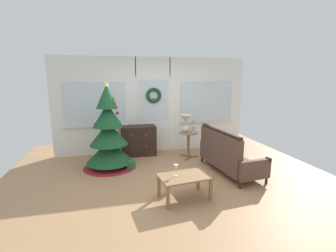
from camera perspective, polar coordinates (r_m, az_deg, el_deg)
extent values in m
plane|color=#AD7F56|center=(4.96, 0.92, -12.68)|extent=(6.76, 6.76, 0.00)
cube|color=white|center=(6.53, -16.83, 4.33)|extent=(2.15, 0.08, 2.55)
cube|color=white|center=(7.03, 8.89, 5.15)|extent=(2.15, 0.08, 2.55)
cube|color=white|center=(6.58, -3.61, 13.79)|extent=(0.94, 0.08, 0.50)
cube|color=silver|center=(6.61, -3.41, 2.69)|extent=(0.90, 0.05, 2.05)
cube|color=white|center=(6.70, -3.32, -2.21)|extent=(0.78, 0.02, 0.80)
cube|color=silver|center=(6.54, -3.42, 5.91)|extent=(0.78, 0.01, 1.10)
cube|color=silver|center=(6.47, -16.90, 4.93)|extent=(1.50, 0.01, 1.10)
cube|color=silver|center=(6.97, 9.08, 5.71)|extent=(1.50, 0.01, 1.10)
cube|color=silver|center=(6.54, -16.62, -0.04)|extent=(1.59, 0.06, 0.03)
cube|color=silver|center=(7.04, 8.98, 1.08)|extent=(1.59, 0.06, 0.03)
torus|color=#164424|center=(6.49, -3.38, 7.20)|extent=(0.41, 0.09, 0.41)
cube|color=red|center=(6.49, -3.34, 6.04)|extent=(0.10, 0.02, 0.10)
cylinder|color=#4C331E|center=(5.77, -13.52, -8.46)|extent=(0.10, 0.10, 0.19)
cone|color=maroon|center=(5.78, -13.50, -8.87)|extent=(1.19, 1.19, 0.10)
cone|color=#194C28|center=(5.68, -13.66, -5.72)|extent=(1.03, 1.03, 0.51)
cone|color=#194C28|center=(5.58, -13.85, -1.68)|extent=(0.84, 0.84, 0.51)
cone|color=#194C28|center=(5.50, -14.06, 2.49)|extent=(0.66, 0.66, 0.51)
cone|color=#194C28|center=(5.45, -14.26, 6.76)|extent=(0.47, 0.47, 0.51)
cone|color=#E0BC4C|center=(5.44, -14.41, 9.65)|extent=(0.12, 0.12, 0.12)
sphere|color=red|center=(5.58, -11.83, 2.98)|extent=(0.07, 0.07, 0.07)
sphere|color=gold|center=(5.58, -12.65, 6.47)|extent=(0.06, 0.06, 0.06)
sphere|color=silver|center=(5.86, -15.37, -1.13)|extent=(0.07, 0.07, 0.07)
sphere|color=#264CB2|center=(5.56, -16.84, 0.43)|extent=(0.07, 0.07, 0.07)
sphere|color=red|center=(5.35, -12.18, 4.36)|extent=(0.08, 0.08, 0.08)
sphere|color=gold|center=(5.61, -15.55, 5.49)|extent=(0.05, 0.05, 0.05)
cube|color=black|center=(6.42, -6.94, -3.42)|extent=(0.91, 0.45, 0.78)
sphere|color=tan|center=(6.15, -8.49, -2.30)|extent=(0.03, 0.03, 0.03)
sphere|color=tan|center=(6.18, -5.15, -2.16)|extent=(0.03, 0.03, 0.03)
sphere|color=tan|center=(6.23, -8.41, -4.98)|extent=(0.03, 0.03, 0.03)
sphere|color=tan|center=(6.25, -5.10, -4.83)|extent=(0.03, 0.03, 0.03)
cylinder|color=black|center=(5.14, 22.15, -11.79)|extent=(0.05, 0.05, 0.14)
cylinder|color=black|center=(6.28, 12.93, -7.01)|extent=(0.05, 0.05, 0.14)
cylinder|color=black|center=(4.79, 16.60, -13.16)|extent=(0.05, 0.05, 0.14)
cylinder|color=black|center=(6.00, 8.02, -7.72)|extent=(0.05, 0.05, 0.14)
cube|color=brown|center=(5.48, 14.57, -8.31)|extent=(0.87, 1.53, 0.14)
cube|color=brown|center=(5.21, 12.02, -4.83)|extent=(0.27, 1.47, 0.62)
cube|color=black|center=(5.12, 12.18, -1.17)|extent=(0.23, 1.44, 0.06)
cube|color=brown|center=(4.85, 19.80, -9.71)|extent=(0.67, 0.16, 0.38)
cylinder|color=black|center=(4.98, 22.56, -7.30)|extent=(0.10, 0.10, 0.09)
cube|color=brown|center=(6.07, 10.55, -5.00)|extent=(0.67, 0.16, 0.38)
cylinder|color=black|center=(6.17, 12.97, -3.19)|extent=(0.10, 0.10, 0.09)
cylinder|color=#8E6642|center=(6.12, 4.86, -1.60)|extent=(0.48, 0.48, 0.02)
cylinder|color=#8E6642|center=(6.20, 4.81, -4.59)|extent=(0.07, 0.07, 0.64)
cube|color=#8E6642|center=(6.34, 6.15, -7.10)|extent=(0.20, 0.05, 0.04)
cube|color=#8E6642|center=(6.39, 3.69, -6.90)|extent=(0.14, 0.20, 0.04)
cube|color=#8E6642|center=(6.14, 4.45, -7.68)|extent=(0.14, 0.20, 0.04)
sphere|color=silver|center=(6.11, 4.23, -0.70)|extent=(0.16, 0.16, 0.16)
cylinder|color=silver|center=(6.09, 4.25, 0.49)|extent=(0.02, 0.02, 0.06)
cone|color=silver|center=(6.07, 4.26, 1.70)|extent=(0.28, 0.28, 0.20)
cylinder|color=#99ADBC|center=(6.07, 5.95, -0.82)|extent=(0.09, 0.09, 0.16)
sphere|color=#99ADBC|center=(6.06, 5.97, -0.08)|extent=(0.10, 0.10, 0.10)
cylinder|color=#4C7042|center=(6.03, 5.80, 0.84)|extent=(0.07, 0.01, 0.17)
cylinder|color=#4C7042|center=(6.04, 5.99, 0.85)|extent=(0.01, 0.01, 0.18)
cylinder|color=#4C7042|center=(6.04, 6.17, 0.85)|extent=(0.07, 0.01, 0.17)
cube|color=#8E6642|center=(4.14, 3.91, -11.81)|extent=(0.90, 0.62, 0.03)
cube|color=#8E6642|center=(3.91, -0.02, -16.54)|extent=(0.05, 0.05, 0.38)
cube|color=#8E6642|center=(4.21, 10.02, -14.59)|extent=(0.05, 0.05, 0.38)
cube|color=#8E6642|center=(4.28, -2.17, -13.96)|extent=(0.05, 0.05, 0.38)
cube|color=#8E6642|center=(4.56, 7.14, -12.41)|extent=(0.05, 0.05, 0.38)
cylinder|color=silver|center=(4.13, 1.87, -11.55)|extent=(0.06, 0.06, 0.01)
cylinder|color=silver|center=(4.11, 1.88, -10.89)|extent=(0.01, 0.01, 0.10)
cone|color=silver|center=(4.08, 1.89, -9.65)|extent=(0.08, 0.08, 0.09)
cube|color=#266633|center=(5.60, -8.80, -8.90)|extent=(0.19, 0.17, 0.19)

